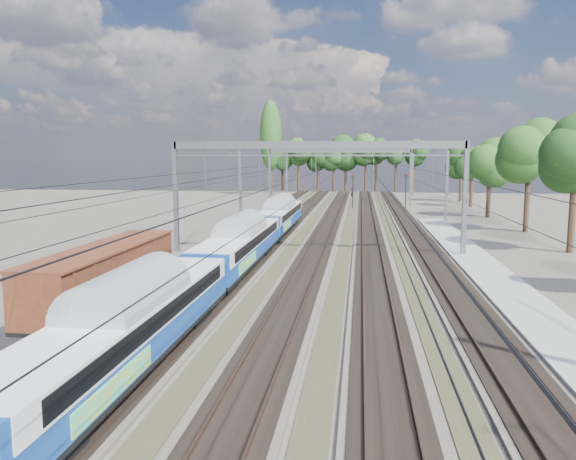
# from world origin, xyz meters

# --- Properties ---
(ground) EXTENTS (220.00, 220.00, 0.00)m
(ground) POSITION_xyz_m (0.00, 0.00, 0.00)
(ground) COLOR #47423A
(ground) RESTS_ON ground
(track_bed) EXTENTS (21.00, 130.00, 0.34)m
(track_bed) POSITION_xyz_m (-0.00, 45.00, 0.10)
(track_bed) COLOR #47423A
(track_bed) RESTS_ON ground
(platform) EXTENTS (3.00, 70.00, 0.30)m
(platform) POSITION_xyz_m (12.00, 20.00, 0.15)
(platform) COLOR gray
(platform) RESTS_ON ground
(catenary) EXTENTS (25.65, 130.00, 9.00)m
(catenary) POSITION_xyz_m (0.33, 52.69, 6.40)
(catenary) COLOR slate
(catenary) RESTS_ON ground
(tree_belt) EXTENTS (40.00, 97.88, 11.81)m
(tree_belt) POSITION_xyz_m (8.73, 92.46, 8.15)
(tree_belt) COLOR black
(tree_belt) RESTS_ON ground
(poplar) EXTENTS (4.40, 4.40, 19.04)m
(poplar) POSITION_xyz_m (-14.50, 98.00, 11.89)
(poplar) COLOR black
(poplar) RESTS_ON ground
(emu_train) EXTENTS (2.65, 56.06, 3.87)m
(emu_train) POSITION_xyz_m (-4.50, 22.30, 2.28)
(emu_train) COLOR black
(emu_train) RESTS_ON ground
(freight_boxcar) EXTENTS (2.62, 12.66, 3.27)m
(freight_boxcar) POSITION_xyz_m (-9.00, 11.66, 1.99)
(freight_boxcar) COLOR black
(freight_boxcar) RESTS_ON ground
(worker) EXTENTS (0.53, 0.74, 1.89)m
(worker) POSITION_xyz_m (1.95, 94.12, 0.94)
(worker) COLOR black
(worker) RESTS_ON ground
(signal_near) EXTENTS (0.36, 0.34, 5.13)m
(signal_near) POSITION_xyz_m (2.40, 70.10, 3.25)
(signal_near) COLOR black
(signal_near) RESTS_ON ground
(signal_far) EXTENTS (0.38, 0.35, 5.24)m
(signal_far) POSITION_xyz_m (10.17, 69.90, 3.32)
(signal_far) COLOR black
(signal_far) RESTS_ON ground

